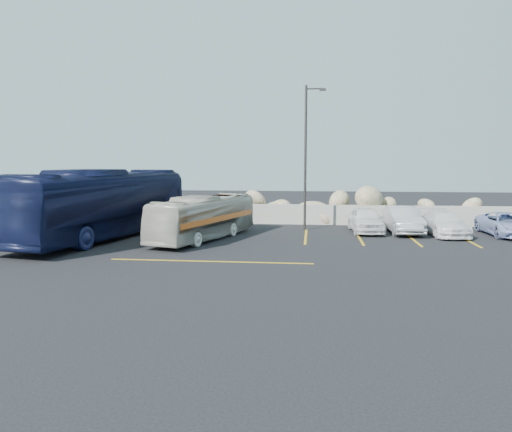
# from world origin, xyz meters

# --- Properties ---
(ground) EXTENTS (90.00, 90.00, 0.00)m
(ground) POSITION_xyz_m (0.00, 0.00, 0.00)
(ground) COLOR black
(ground) RESTS_ON ground
(seawall) EXTENTS (60.00, 0.40, 1.20)m
(seawall) POSITION_xyz_m (0.00, 12.00, 0.60)
(seawall) COLOR gray
(seawall) RESTS_ON ground
(riprap_pile) EXTENTS (54.00, 2.80, 2.60)m
(riprap_pile) POSITION_xyz_m (0.00, 13.20, 1.30)
(riprap_pile) COLOR #907B5E
(riprap_pile) RESTS_ON ground
(parking_lines) EXTENTS (18.16, 9.36, 0.01)m
(parking_lines) POSITION_xyz_m (4.64, 5.57, 0.01)
(parking_lines) COLOR gold
(parking_lines) RESTS_ON ground
(lamppost) EXTENTS (1.14, 0.18, 8.00)m
(lamppost) POSITION_xyz_m (2.56, 9.50, 4.30)
(lamppost) COLOR #2E2B29
(lamppost) RESTS_ON ground
(vintage_bus) EXTENTS (4.13, 8.01, 2.18)m
(vintage_bus) POSITION_xyz_m (-2.42, 5.55, 1.09)
(vintage_bus) COLOR #BAB7A8
(vintage_bus) RESTS_ON ground
(tour_coach) EXTENTS (5.21, 12.78, 3.47)m
(tour_coach) POSITION_xyz_m (-7.58, 5.41, 1.73)
(tour_coach) COLOR #0F1433
(tour_coach) RESTS_ON ground
(car_a) EXTENTS (1.85, 4.10, 1.37)m
(car_a) POSITION_xyz_m (5.82, 8.90, 0.68)
(car_a) COLOR white
(car_a) RESTS_ON ground
(car_b) EXTENTS (1.70, 4.40, 1.43)m
(car_b) POSITION_xyz_m (7.78, 8.88, 0.72)
(car_b) COLOR #ADADB2
(car_b) RESTS_ON ground
(car_c) EXTENTS (1.97, 4.36, 1.24)m
(car_c) POSITION_xyz_m (9.80, 8.28, 0.62)
(car_c) COLOR white
(car_c) RESTS_ON ground
(car_d) EXTENTS (2.16, 4.40, 1.20)m
(car_d) POSITION_xyz_m (12.96, 8.46, 0.60)
(car_d) COLOR #8F9FCC
(car_d) RESTS_ON ground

